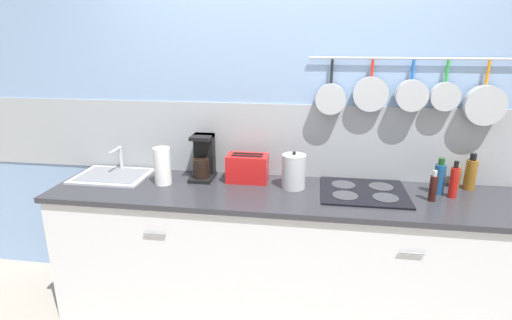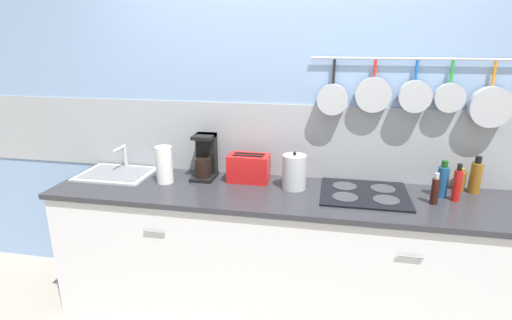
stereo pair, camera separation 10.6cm
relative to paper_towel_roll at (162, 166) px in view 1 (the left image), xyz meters
The scene contains 15 objects.
ground_plane 1.32m from the paper_towel_roll, ahead, with size 12.00×12.00×0.00m, color #9E9384.
wall_back 0.92m from the paper_towel_roll, 21.67° to the left, with size 7.20×0.16×2.60m.
cabinet_base 1.02m from the paper_towel_roll, ahead, with size 3.01×0.63×0.88m.
countertop 0.83m from the paper_towel_roll, ahead, with size 3.05×0.66×0.03m.
sink_basin 0.44m from the paper_towel_roll, 168.82° to the left, with size 0.51×0.39×0.19m.
paper_towel_roll is the anchor object (origin of this frame).
coffee_maker 0.29m from the paper_towel_roll, 34.58° to the left, with size 0.16×0.22×0.31m.
toaster 0.58m from the paper_towel_roll, 13.79° to the left, with size 0.30×0.16×0.19m.
kettle 0.88m from the paper_towel_roll, ahead, with size 0.16×0.16×0.25m.
cooktop 1.34m from the paper_towel_roll, ahead, with size 0.54×0.48×0.01m.
bottle_olive_oil 1.73m from the paper_towel_roll, ahead, with size 0.05×0.05×0.19m.
bottle_hot_sauce 1.80m from the paper_towel_roll, ahead, with size 0.07×0.07×0.23m.
bottle_sesame_oil 1.87m from the paper_towel_roll, ahead, with size 0.05×0.05×0.23m.
bottle_vinegar 1.96m from the paper_towel_roll, ahead, with size 0.07×0.07×0.15m.
bottle_dish_soap 2.03m from the paper_towel_roll, ahead, with size 0.07×0.07×0.24m.
Camera 1 is at (0.19, -2.39, 1.87)m, focal length 28.00 mm.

